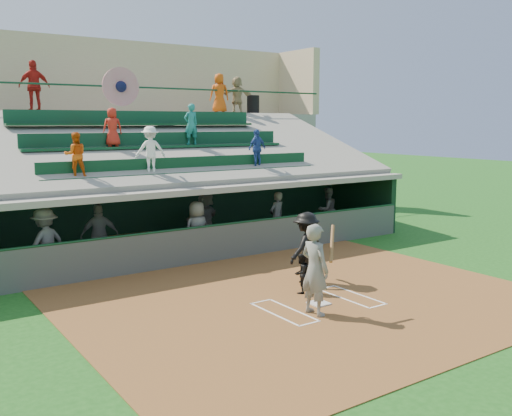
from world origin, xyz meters
TOP-DOWN VIEW (x-y plane):
  - ground at (0.00, 0.00)m, footprint 100.00×100.00m
  - dirt_slab at (0.00, 0.50)m, footprint 11.00×9.00m
  - home_plate at (0.00, 0.00)m, footprint 0.43×0.43m
  - batters_box_chalk at (0.00, 0.00)m, footprint 2.65×1.85m
  - dugout_floor at (0.00, 6.75)m, footprint 16.00×3.50m
  - concourse_slab at (0.00, 13.50)m, footprint 20.00×3.00m
  - grandstand at (-0.01, 10.51)m, footprint 20.40×10.40m
  - batter_at_plate at (-0.54, -0.48)m, footprint 0.91×0.81m
  - catcher at (0.20, 0.92)m, footprint 0.58×0.51m
  - home_umpire at (0.92, 1.61)m, footprint 1.36×1.00m
  - dugout_bench at (-0.05, 7.93)m, footprint 14.25×4.98m
  - dugout_player_a at (-4.65, 5.93)m, footprint 1.41×1.15m
  - dugout_player_b at (-3.03, 6.25)m, footprint 1.15×0.66m
  - dugout_player_c at (-0.24, 5.46)m, footprint 0.93×0.65m
  - dugout_player_d at (0.91, 6.97)m, footprint 1.79×1.38m
  - dugout_player_e at (3.33, 6.16)m, footprint 0.72×0.56m
  - dugout_player_f at (6.06, 6.59)m, footprint 0.85×0.67m
  - trash_bin at (6.98, 13.06)m, footprint 0.59×0.59m
  - concourse_staff_a at (-2.99, 13.06)m, footprint 1.14×0.48m
  - concourse_staff_b at (4.54, 12.07)m, footprint 0.99×0.82m
  - concourse_staff_c at (5.49, 12.14)m, footprint 1.58×0.74m

SIDE VIEW (x-z plane):
  - ground at x=0.00m, z-range 0.00..0.00m
  - dirt_slab at x=0.00m, z-range 0.00..0.02m
  - dugout_floor at x=0.00m, z-range 0.00..0.04m
  - batters_box_chalk at x=0.00m, z-range 0.02..0.03m
  - home_plate at x=0.00m, z-range 0.02..0.05m
  - dugout_bench at x=-0.05m, z-range 0.04..0.49m
  - catcher at x=0.20m, z-range 0.02..1.02m
  - dugout_player_f at x=6.06m, z-range 0.04..1.74m
  - dugout_player_e at x=3.33m, z-range 0.04..1.81m
  - dugout_player_c at x=-0.24m, z-range 0.04..1.84m
  - home_umpire at x=0.92m, z-range 0.02..1.90m
  - dugout_player_b at x=-3.03m, z-range 0.04..1.88m
  - dugout_player_d at x=0.91m, z-range 0.04..1.93m
  - dugout_player_a at x=-4.65m, z-range 0.04..1.94m
  - batter_at_plate at x=-0.54m, z-range 0.02..2.06m
  - grandstand at x=-0.01m, z-range -1.64..6.16m
  - concourse_slab at x=0.00m, z-range 0.00..4.60m
  - trash_bin at x=6.98m, z-range 4.60..5.48m
  - concourse_staff_c at x=5.49m, z-range 4.60..6.24m
  - concourse_staff_b at x=4.54m, z-range 4.60..6.33m
  - concourse_staff_a at x=-2.99m, z-range 4.60..6.54m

